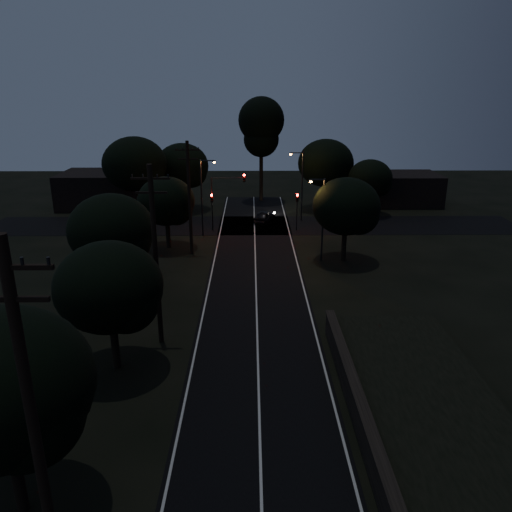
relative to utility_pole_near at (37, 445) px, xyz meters
name	(u,v)px	position (x,y,z in m)	size (l,w,h in m)	color
road_surface	(255,256)	(6.00, 33.12, -6.23)	(60.00, 70.00, 0.03)	black
retaining_wall	(456,473)	(13.74, 5.00, -5.63)	(6.93, 26.00, 1.60)	black
utility_pole_near	(37,445)	(0.00, 0.00, 0.00)	(2.20, 0.30, 12.00)	black
utility_pole_mid	(155,254)	(0.00, 17.00, -0.51)	(2.20, 0.30, 11.00)	black
utility_pole_far	(189,197)	(0.00, 34.00, -0.76)	(2.20, 0.30, 10.50)	black
tree_left_a	(5,392)	(-2.77, 3.87, -0.99)	(6.42, 6.42, 8.12)	black
tree_left_b	(112,290)	(-1.79, 13.88, -1.46)	(5.80, 5.80, 7.38)	black
tree_left_c	(114,232)	(-4.28, 23.87, -1.17)	(6.22, 6.22, 7.85)	black
tree_left_d	(168,203)	(-2.31, 35.89, -1.73)	(5.49, 5.49, 6.97)	black
tree_far_nw	(184,167)	(-2.77, 51.87, -0.84)	(6.59, 6.59, 8.34)	black
tree_far_w	(137,166)	(-7.73, 47.85, -0.04)	(7.49, 7.49, 9.54)	black
tree_far_ne	(328,164)	(15.25, 51.86, -0.53)	(6.98, 6.98, 8.83)	black
tree_far_e	(372,179)	(20.19, 48.89, -1.89)	(5.30, 5.30, 6.72)	black
tree_right_a	(349,208)	(14.21, 31.88, -1.34)	(5.95, 5.95, 7.56)	black
tall_pine	(261,127)	(7.00, 57.00, 3.68)	(6.06, 6.06, 13.78)	black
building_left	(101,189)	(-14.00, 54.00, -4.05)	(10.00, 8.00, 4.40)	black
building_right	(403,189)	(26.00, 55.00, -4.25)	(9.00, 7.00, 4.00)	black
signal_left	(212,205)	(1.40, 41.99, -3.41)	(0.28, 0.35, 4.10)	black
signal_right	(297,205)	(10.60, 41.99, -3.41)	(0.28, 0.35, 4.10)	black
signal_mast	(227,191)	(3.09, 41.99, -1.91)	(3.70, 0.35, 6.25)	black
streetlight_a	(203,192)	(0.69, 40.00, -1.61)	(1.66, 0.26, 8.00)	black
streetlight_b	(301,182)	(11.31, 46.00, -1.61)	(1.66, 0.26, 8.00)	black
streetlight_c	(321,214)	(11.83, 32.00, -1.89)	(1.46, 0.26, 7.50)	black
car	(264,216)	(7.16, 45.51, -5.58)	(1.58, 3.93, 1.34)	black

